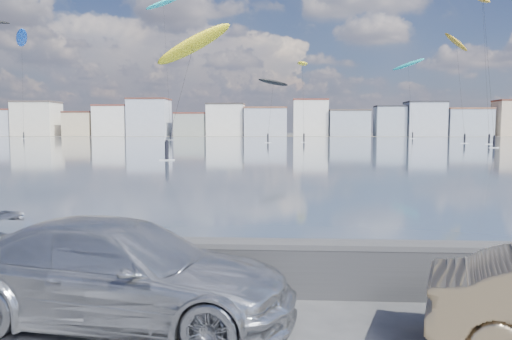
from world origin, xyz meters
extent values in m
cube|color=#2C3B4F|center=(0.00, 91.50, 0.01)|extent=(500.00, 177.00, 0.00)
cube|color=#4C473D|center=(0.00, 200.00, 0.01)|extent=(500.00, 60.00, 0.00)
cube|color=#28282B|center=(0.00, 2.70, 0.45)|extent=(400.00, 0.35, 0.90)
cylinder|color=#28282B|center=(0.00, 2.70, 0.90)|extent=(400.00, 0.36, 0.36)
cube|color=beige|center=(-96.50, 186.00, 6.50)|extent=(16.00, 12.00, 13.00)
cube|color=#4C423D|center=(-96.50, 186.00, 13.30)|extent=(16.32, 12.24, 0.60)
cube|color=beige|center=(-79.00, 186.00, 4.50)|extent=(11.00, 10.00, 9.00)
cube|color=#562D23|center=(-79.00, 186.00, 9.30)|extent=(11.22, 10.20, 0.60)
cube|color=white|center=(-66.00, 186.00, 5.75)|extent=(13.00, 11.00, 11.50)
cube|color=brown|center=(-66.00, 186.00, 11.80)|extent=(13.26, 11.22, 0.60)
cube|color=#B2B7C6|center=(-51.50, 186.00, 7.00)|extent=(15.00, 12.00, 14.00)
cube|color=#562D23|center=(-51.50, 186.00, 14.30)|extent=(15.30, 12.24, 0.60)
cube|color=gray|center=(-35.00, 186.00, 4.25)|extent=(12.00, 10.00, 8.50)
cube|color=brown|center=(-35.00, 186.00, 8.80)|extent=(12.24, 10.20, 0.60)
cube|color=white|center=(-21.50, 186.00, 6.00)|extent=(14.00, 11.00, 12.00)
cube|color=#383330|center=(-21.50, 186.00, 12.30)|extent=(14.28, 11.22, 0.60)
cube|color=#B2B7C6|center=(-6.00, 186.00, 5.25)|extent=(16.00, 13.00, 10.50)
cube|color=brown|center=(-6.00, 186.00, 10.80)|extent=(16.32, 13.26, 0.60)
cube|color=white|center=(11.00, 186.00, 6.75)|extent=(13.00, 10.00, 13.50)
cube|color=brown|center=(11.00, 186.00, 13.80)|extent=(13.26, 10.20, 0.60)
cube|color=#9EA8B7|center=(25.50, 186.00, 4.75)|extent=(15.00, 12.00, 9.50)
cube|color=#4C423D|center=(25.50, 186.00, 9.80)|extent=(15.30, 12.24, 0.60)
cube|color=#9EA8B7|center=(41.00, 186.00, 5.50)|extent=(11.00, 9.00, 11.00)
cube|color=#2D2D33|center=(41.00, 186.00, 11.30)|extent=(11.22, 9.18, 0.60)
cube|color=#B2B7C6|center=(54.00, 186.00, 6.25)|extent=(14.00, 11.00, 12.50)
cube|color=#2D2D33|center=(54.00, 186.00, 12.80)|extent=(14.28, 11.22, 0.60)
cube|color=#9EA8B7|center=(69.50, 186.00, 5.00)|extent=(16.00, 12.00, 10.00)
cube|color=brown|center=(69.50, 186.00, 10.30)|extent=(16.32, 12.24, 0.60)
cube|color=#CCB293|center=(86.00, 186.00, 6.50)|extent=(12.00, 10.00, 13.00)
imported|color=#B4B6BC|center=(-0.97, 1.36, 0.80)|extent=(5.79, 3.02, 1.60)
ellipsoid|color=black|center=(-1.35, 112.75, 13.85)|extent=(8.37, 7.69, 2.03)
cube|color=white|center=(-2.09, 97.77, 0.05)|extent=(1.40, 0.42, 0.08)
cylinder|color=black|center=(-2.09, 97.77, 0.95)|extent=(0.36, 0.36, 1.70)
sphere|color=black|center=(-2.09, 97.77, 1.85)|extent=(0.28, 0.28, 0.28)
cylinder|color=black|center=(-1.72, 105.26, 7.57)|extent=(0.77, 15.00, 12.57)
ellipsoid|color=#19BFBF|center=(38.55, 149.45, 22.29)|extent=(9.96, 9.35, 4.48)
cube|color=white|center=(38.62, 142.14, 0.05)|extent=(1.40, 0.42, 0.08)
cylinder|color=black|center=(38.62, 142.14, 0.95)|extent=(0.36, 0.36, 1.70)
sphere|color=black|center=(38.62, 142.14, 1.85)|extent=(0.28, 0.28, 0.28)
cylinder|color=black|center=(38.59, 145.79, 11.80)|extent=(0.10, 7.34, 21.00)
cube|color=white|center=(40.27, 91.23, 0.05)|extent=(1.40, 0.42, 0.08)
cylinder|color=black|center=(40.27, 91.23, 0.95)|extent=(0.36, 0.36, 1.70)
sphere|color=black|center=(40.27, 91.23, 1.85)|extent=(0.28, 0.28, 0.28)
cylinder|color=black|center=(40.76, 95.51, 15.18)|extent=(1.01, 8.61, 27.77)
ellipsoid|color=yellow|center=(-9.72, 55.65, 13.39)|extent=(9.28, 5.07, 6.95)
cube|color=white|center=(-9.64, 40.47, 0.05)|extent=(1.40, 0.42, 0.08)
cylinder|color=black|center=(-9.64, 40.47, 0.95)|extent=(0.36, 0.36, 1.70)
sphere|color=black|center=(-9.64, 40.47, 1.85)|extent=(0.28, 0.28, 0.28)
cylinder|color=black|center=(-9.68, 48.06, 7.34)|extent=(0.10, 15.21, 12.11)
ellipsoid|color=#BF8C19|center=(39.62, 109.72, 22.23)|extent=(7.96, 7.06, 4.80)
cube|color=white|center=(37.59, 96.60, 0.05)|extent=(1.40, 0.42, 0.08)
cylinder|color=black|center=(37.59, 96.60, 0.95)|extent=(0.36, 0.36, 1.70)
sphere|color=black|center=(37.59, 96.60, 1.85)|extent=(0.28, 0.28, 0.28)
cylinder|color=black|center=(38.60, 103.16, 11.77)|extent=(2.06, 13.14, 20.95)
ellipsoid|color=yellow|center=(5.43, 111.92, 18.07)|extent=(3.14, 8.65, 1.58)
cube|color=white|center=(5.54, 101.77, 0.05)|extent=(1.40, 0.42, 0.08)
cylinder|color=black|center=(5.54, 101.77, 0.95)|extent=(0.36, 0.36, 1.70)
sphere|color=black|center=(5.54, 101.77, 1.85)|extent=(0.28, 0.28, 0.28)
cylinder|color=black|center=(5.48, 106.84, 9.68)|extent=(0.13, 10.17, 16.78)
cube|color=white|center=(33.94, 73.36, 0.05)|extent=(1.40, 0.42, 0.08)
cylinder|color=black|center=(33.94, 73.36, 0.95)|extent=(0.36, 0.36, 1.70)
sphere|color=black|center=(33.94, 73.36, 1.85)|extent=(0.28, 0.28, 0.28)
cylinder|color=black|center=(33.17, 76.46, 18.78)|extent=(1.58, 6.24, 34.97)
ellipsoid|color=blue|center=(-77.18, 140.74, 29.93)|extent=(8.11, 10.42, 5.27)
cube|color=white|center=(-74.06, 133.96, 0.05)|extent=(1.40, 0.42, 0.08)
cylinder|color=black|center=(-74.06, 133.96, 0.95)|extent=(0.36, 0.36, 1.70)
sphere|color=black|center=(-74.06, 133.96, 1.85)|extent=(0.28, 0.28, 0.28)
cylinder|color=black|center=(-75.62, 137.35, 15.61)|extent=(3.16, 6.82, 28.64)
ellipsoid|color=#19BFBF|center=(-30.95, 127.37, 36.15)|extent=(9.96, 5.77, 5.16)
cube|color=white|center=(-28.07, 121.23, 0.05)|extent=(1.40, 0.42, 0.08)
cylinder|color=black|center=(-28.07, 121.23, 0.95)|extent=(0.36, 0.36, 1.70)
sphere|color=black|center=(-28.07, 121.23, 1.85)|extent=(0.28, 0.28, 0.28)
cylinder|color=black|center=(-29.51, 124.30, 18.73)|extent=(2.92, 6.18, 34.86)
camera|label=1|loc=(1.60, -6.15, 3.05)|focal=35.00mm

